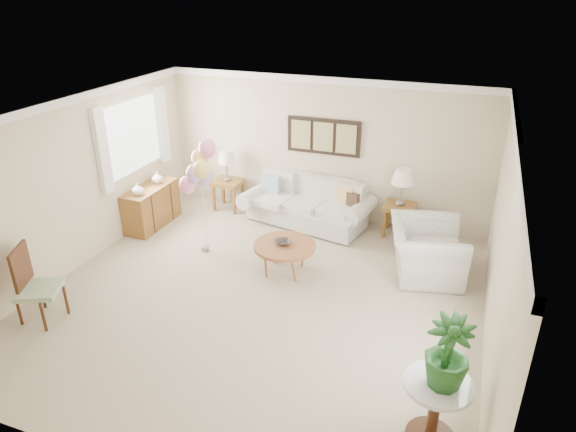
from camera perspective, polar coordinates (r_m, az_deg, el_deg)
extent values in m
plane|color=tan|center=(7.38, -3.18, -9.03)|extent=(6.00, 6.00, 0.00)
cube|color=beige|center=(9.38, 3.99, 7.39)|extent=(6.00, 0.04, 2.60)
cube|color=beige|center=(4.58, -19.18, -14.76)|extent=(6.00, 0.04, 2.60)
cube|color=beige|center=(8.34, -22.71, 3.18)|extent=(0.04, 6.00, 2.60)
cube|color=beige|center=(6.27, 22.62, -3.87)|extent=(0.04, 6.00, 2.60)
cube|color=white|center=(6.31, -3.74, 10.87)|extent=(6.00, 6.00, 0.02)
cube|color=white|center=(9.05, 4.17, 14.84)|extent=(6.00, 0.06, 0.12)
cube|color=white|center=(7.98, -24.03, 11.44)|extent=(0.06, 6.00, 0.12)
cube|color=white|center=(5.82, 24.33, 6.97)|extent=(0.06, 6.00, 0.12)
cube|color=white|center=(9.30, -16.88, 8.48)|extent=(0.04, 1.40, 1.20)
cube|color=white|center=(8.64, -19.97, 6.83)|extent=(0.10, 0.22, 1.40)
cube|color=white|center=(9.94, -13.80, 9.85)|extent=(0.10, 0.22, 1.40)
cube|color=black|center=(9.28, 3.98, 8.81)|extent=(1.35, 0.04, 0.65)
cube|color=#8C8C59|center=(9.38, 1.45, 9.04)|extent=(0.36, 0.02, 0.52)
cube|color=#8C8C59|center=(9.25, 3.93, 8.77)|extent=(0.36, 0.02, 0.52)
cube|color=#8C8C59|center=(9.15, 6.48, 8.48)|extent=(0.36, 0.02, 0.52)
cube|color=beige|center=(9.37, 2.03, 0.28)|extent=(2.22, 1.26, 0.34)
cube|color=beige|center=(9.50, 2.67, 3.11)|extent=(2.09, 0.62, 0.52)
cylinder|color=beige|center=(9.62, -3.61, 2.33)|extent=(0.47, 0.90, 0.30)
cylinder|color=beige|center=(9.05, 8.06, 0.61)|extent=(0.47, 0.90, 0.30)
cube|color=beige|center=(9.43, -1.50, 1.85)|extent=(0.70, 0.79, 0.11)
cube|color=beige|center=(9.24, 1.95, 1.34)|extent=(0.70, 0.79, 0.11)
cube|color=beige|center=(9.09, 5.54, 0.81)|extent=(0.70, 0.79, 0.11)
cube|color=#93ACC2|center=(9.54, -1.95, 3.48)|extent=(0.36, 0.11, 0.36)
cube|color=tan|center=(9.14, 6.27, 2.33)|extent=(0.36, 0.11, 0.36)
cube|color=#3D271D|center=(9.07, 7.01, 1.72)|extent=(0.32, 0.10, 0.32)
cube|color=beige|center=(9.45, 2.01, -0.77)|extent=(1.90, 0.76, 0.04)
cube|color=brown|center=(9.95, -6.71, 3.75)|extent=(0.54, 0.49, 0.08)
cube|color=brown|center=(10.00, -8.23, 1.94)|extent=(0.05, 0.05, 0.51)
cube|color=brown|center=(9.81, -6.01, 1.61)|extent=(0.05, 0.05, 0.51)
cube|color=brown|center=(10.32, -7.21, 2.75)|extent=(0.05, 0.05, 0.51)
cube|color=brown|center=(10.13, -5.04, 2.43)|extent=(0.05, 0.05, 0.51)
cube|color=brown|center=(9.05, 12.31, 1.02)|extent=(0.53, 0.48, 0.08)
cube|color=brown|center=(9.02, 10.64, -0.91)|extent=(0.05, 0.05, 0.50)
cube|color=brown|center=(8.98, 13.27, -1.31)|extent=(0.05, 0.05, 0.50)
cube|color=brown|center=(9.37, 11.08, 0.05)|extent=(0.05, 0.05, 0.50)
cube|color=brown|center=(9.32, 13.61, -0.33)|extent=(0.05, 0.05, 0.50)
cylinder|color=gray|center=(9.93, -6.73, 4.12)|extent=(0.14, 0.14, 0.06)
cylinder|color=gray|center=(9.87, -6.78, 5.08)|extent=(0.04, 0.04, 0.30)
cone|color=silver|center=(9.78, -6.86, 6.55)|extent=(0.33, 0.33, 0.24)
cylinder|color=gray|center=(9.02, 12.35, 1.43)|extent=(0.15, 0.15, 0.06)
cylinder|color=gray|center=(8.95, 12.46, 2.56)|extent=(0.04, 0.04, 0.32)
cone|color=silver|center=(8.85, 12.63, 4.30)|extent=(0.36, 0.36, 0.26)
cylinder|color=brown|center=(7.74, -0.39, -3.36)|extent=(0.94, 0.94, 0.05)
cylinder|color=brown|center=(7.97, 1.68, -4.41)|extent=(0.04, 0.04, 0.42)
cylinder|color=brown|center=(8.10, -1.30, -3.88)|extent=(0.04, 0.04, 0.42)
cylinder|color=brown|center=(7.75, -2.51, -5.36)|extent=(0.04, 0.04, 0.42)
cylinder|color=brown|center=(7.61, 0.59, -5.95)|extent=(0.04, 0.04, 0.42)
imported|color=#302926|center=(7.73, -0.58, -2.93)|extent=(0.31, 0.31, 0.06)
imported|color=beige|center=(8.01, 15.10, -3.70)|extent=(1.30, 1.42, 0.79)
cylinder|color=silver|center=(5.21, 16.35, -17.52)|extent=(0.65, 0.65, 0.04)
cylinder|color=#3E1E10|center=(5.45, 15.89, -20.25)|extent=(0.11, 0.11, 0.65)
imported|color=#1E4F21|center=(4.96, 17.31, -14.30)|extent=(0.47, 0.47, 0.73)
cube|color=gray|center=(7.44, -25.92, -7.39)|extent=(0.66, 0.66, 0.07)
cylinder|color=#3E1E10|center=(7.59, -27.71, -9.31)|extent=(0.04, 0.04, 0.42)
cylinder|color=#3E1E10|center=(7.32, -25.53, -10.13)|extent=(0.04, 0.04, 0.42)
cylinder|color=#3E1E10|center=(7.81, -25.61, -7.87)|extent=(0.04, 0.04, 0.42)
cylinder|color=#3E1E10|center=(7.54, -23.43, -8.60)|extent=(0.04, 0.04, 0.42)
cube|color=#3E1E10|center=(7.45, -27.55, -5.02)|extent=(0.23, 0.46, 0.55)
cube|color=brown|center=(9.59, -14.89, 1.06)|extent=(0.45, 1.20, 0.74)
cube|color=#3E1E10|center=(9.37, -15.88, 0.35)|extent=(0.46, 0.02, 0.70)
cube|color=#3E1E10|center=(9.81, -13.89, 1.72)|extent=(0.46, 0.02, 0.70)
imported|color=white|center=(9.14, -16.38, 2.89)|extent=(0.26, 0.26, 0.21)
imported|color=silver|center=(9.58, -14.33, 4.17)|extent=(0.22, 0.22, 0.21)
cube|color=gray|center=(8.64, -9.19, -3.58)|extent=(0.09, 0.09, 0.08)
ellipsoid|color=pink|center=(8.14, -11.10, 3.40)|extent=(0.26, 0.26, 0.30)
cylinder|color=silver|center=(8.40, -10.09, -0.55)|extent=(0.01, 0.01, 0.97)
ellipsoid|color=#B899D0|center=(8.04, -9.24, 4.34)|extent=(0.26, 0.26, 0.30)
cylinder|color=silver|center=(8.34, -9.19, -0.12)|extent=(0.01, 0.01, 1.11)
ellipsoid|color=#FED668|center=(8.12, -9.79, 6.36)|extent=(0.26, 0.26, 0.30)
cylinder|color=silver|center=(8.37, -9.45, 0.88)|extent=(0.01, 0.01, 1.35)
ellipsoid|color=pink|center=(7.94, -8.98, 7.42)|extent=(0.26, 0.26, 0.30)
cylinder|color=silver|center=(8.27, -9.06, 1.32)|extent=(0.01, 0.01, 1.54)
ellipsoid|color=#B899D0|center=(7.96, -10.34, 4.67)|extent=(0.26, 0.26, 0.30)
cylinder|color=silver|center=(8.30, -9.71, 0.01)|extent=(0.01, 0.01, 1.19)
ellipsoid|color=#FED668|center=(7.89, -9.56, 5.09)|extent=(0.26, 0.26, 0.30)
cylinder|color=silver|center=(8.26, -9.34, 0.20)|extent=(0.01, 0.01, 1.26)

